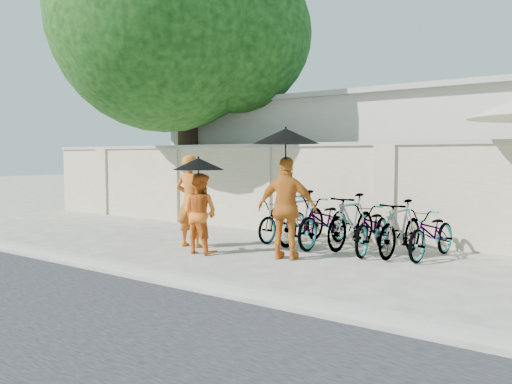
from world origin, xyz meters
The scene contains 17 objects.
ground centered at (0.00, 0.00, 0.00)m, with size 80.00×80.00×0.00m, color #BCB8AD.
kerb centered at (0.00, -1.70, 0.06)m, with size 40.00×0.16×0.12m, color #A0A097.
compound_wall centered at (1.00, 3.20, 1.00)m, with size 20.00×0.30×2.00m, color beige.
building_behind centered at (2.00, 7.00, 1.60)m, with size 14.00×6.00×3.20m, color beige.
shade_tree centered at (-3.66, 2.97, 5.10)m, with size 6.70×6.20×8.20m.
monk_left centered at (-0.92, 0.44, 0.90)m, with size 0.66×0.43×1.80m, color #BB5E18.
monk_center centered at (-0.36, 0.07, 0.73)m, with size 0.71×0.56×1.47m, color orange.
parasol_center centered at (-0.31, -0.01, 1.64)m, with size 0.94×0.94×0.91m.
monk_right centered at (1.24, 0.51, 0.88)m, with size 1.03×0.43×1.77m, color #C66B1D.
parasol_right centered at (1.26, 0.43, 2.11)m, with size 1.13×1.13×1.24m.
bike_0 centered at (0.17, 2.11, 0.43)m, with size 0.58×1.65×0.87m, color slate.
bike_1 centered at (0.69, 1.98, 0.54)m, with size 0.51×1.80×1.08m, color slate.
bike_2 centered at (1.20, 1.98, 0.50)m, with size 0.67×1.92×1.01m, color slate.
bike_3 centered at (1.72, 2.10, 0.53)m, with size 0.50×1.76×1.06m, color slate.
bike_4 centered at (2.24, 1.90, 0.47)m, with size 0.62×1.77×0.93m, color slate.
bike_5 centered at (2.75, 1.89, 0.50)m, with size 0.47×1.67×1.00m, color slate.
bike_6 centered at (3.27, 2.02, 0.44)m, with size 0.59×1.69×0.89m, color slate.
Camera 1 is at (5.71, -6.73, 1.76)m, focal length 35.00 mm.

